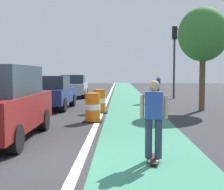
{
  "coord_description": "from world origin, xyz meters",
  "views": [
    {
      "loc": [
        1.71,
        -6.17,
        1.84
      ],
      "look_at": [
        1.47,
        4.09,
        1.1
      ],
      "focal_mm": 49.16,
      "sensor_mm": 36.0,
      "label": 1
    }
  ],
  "objects_px": {
    "traffic_barrel_front": "(93,108)",
    "street_tree_sidewalk": "(203,35)",
    "traffic_barrel_mid": "(100,101)",
    "pedestrian_crossing": "(158,85)",
    "parked_sedan_third": "(74,86)",
    "parked_sedan_second": "(52,93)",
    "parked_suv_nearest": "(1,103)",
    "skateboarder_on_lane": "(154,118)",
    "traffic_light_corner": "(174,49)"
  },
  "relations": [
    {
      "from": "traffic_barrel_front",
      "to": "parked_suv_nearest",
      "type": "bearing_deg",
      "value": -124.68
    },
    {
      "from": "parked_sedan_second",
      "to": "street_tree_sidewalk",
      "type": "bearing_deg",
      "value": -3.88
    },
    {
      "from": "traffic_barrel_front",
      "to": "street_tree_sidewalk",
      "type": "bearing_deg",
      "value": 35.32
    },
    {
      "from": "skateboarder_on_lane",
      "to": "parked_sedan_third",
      "type": "relative_size",
      "value": 0.41
    },
    {
      "from": "parked_suv_nearest",
      "to": "traffic_barrel_mid",
      "type": "distance_m",
      "value": 6.34
    },
    {
      "from": "skateboarder_on_lane",
      "to": "pedestrian_crossing",
      "type": "bearing_deg",
      "value": 82.5
    },
    {
      "from": "parked_sedan_second",
      "to": "parked_suv_nearest",
      "type": "bearing_deg",
      "value": -88.32
    },
    {
      "from": "parked_sedan_third",
      "to": "traffic_barrel_mid",
      "type": "distance_m",
      "value": 9.25
    },
    {
      "from": "parked_sedan_second",
      "to": "street_tree_sidewalk",
      "type": "height_order",
      "value": "street_tree_sidewalk"
    },
    {
      "from": "traffic_barrel_front",
      "to": "traffic_light_corner",
      "type": "distance_m",
      "value": 11.88
    },
    {
      "from": "traffic_light_corner",
      "to": "traffic_barrel_front",
      "type": "bearing_deg",
      "value": -115.14
    },
    {
      "from": "traffic_light_corner",
      "to": "skateboarder_on_lane",
      "type": "bearing_deg",
      "value": -101.53
    },
    {
      "from": "parked_sedan_second",
      "to": "traffic_barrel_front",
      "type": "relative_size",
      "value": 3.8
    },
    {
      "from": "parked_sedan_third",
      "to": "traffic_barrel_front",
      "type": "relative_size",
      "value": 3.82
    },
    {
      "from": "parked_suv_nearest",
      "to": "traffic_light_corner",
      "type": "relative_size",
      "value": 0.91
    },
    {
      "from": "parked_sedan_third",
      "to": "traffic_barrel_front",
      "type": "xyz_separation_m",
      "value": [
        2.43,
        -11.56,
        -0.3
      ]
    },
    {
      "from": "parked_sedan_third",
      "to": "parked_sedan_second",
      "type": "bearing_deg",
      "value": -90.08
    },
    {
      "from": "traffic_light_corner",
      "to": "pedestrian_crossing",
      "type": "relative_size",
      "value": 3.17
    },
    {
      "from": "traffic_barrel_front",
      "to": "traffic_light_corner",
      "type": "bearing_deg",
      "value": 64.86
    },
    {
      "from": "parked_sedan_second",
      "to": "pedestrian_crossing",
      "type": "distance_m",
      "value": 11.91
    },
    {
      "from": "parked_suv_nearest",
      "to": "pedestrian_crossing",
      "type": "height_order",
      "value": "parked_suv_nearest"
    },
    {
      "from": "traffic_barrel_mid",
      "to": "pedestrian_crossing",
      "type": "height_order",
      "value": "pedestrian_crossing"
    },
    {
      "from": "parked_suv_nearest",
      "to": "traffic_barrel_front",
      "type": "distance_m",
      "value": 3.95
    },
    {
      "from": "parked_sedan_second",
      "to": "traffic_light_corner",
      "type": "bearing_deg",
      "value": 40.86
    },
    {
      "from": "parked_suv_nearest",
      "to": "parked_sedan_second",
      "type": "xyz_separation_m",
      "value": [
        -0.21,
        7.3,
        -0.2
      ]
    },
    {
      "from": "traffic_barrel_mid",
      "to": "traffic_light_corner",
      "type": "bearing_deg",
      "value": 58.27
    },
    {
      "from": "pedestrian_crossing",
      "to": "parked_sedan_third",
      "type": "bearing_deg",
      "value": -160.32
    },
    {
      "from": "parked_sedan_third",
      "to": "pedestrian_crossing",
      "type": "bearing_deg",
      "value": 19.68
    },
    {
      "from": "parked_suv_nearest",
      "to": "parked_sedan_second",
      "type": "height_order",
      "value": "parked_suv_nearest"
    },
    {
      "from": "parked_suv_nearest",
      "to": "traffic_light_corner",
      "type": "distance_m",
      "value": 15.58
    },
    {
      "from": "parked_sedan_second",
      "to": "traffic_light_corner",
      "type": "height_order",
      "value": "traffic_light_corner"
    },
    {
      "from": "pedestrian_crossing",
      "to": "parked_suv_nearest",
      "type": "bearing_deg",
      "value": -110.62
    },
    {
      "from": "traffic_barrel_front",
      "to": "traffic_barrel_mid",
      "type": "height_order",
      "value": "same"
    },
    {
      "from": "traffic_light_corner",
      "to": "pedestrian_crossing",
      "type": "distance_m",
      "value": 4.45
    },
    {
      "from": "traffic_barrel_front",
      "to": "parked_sedan_second",
      "type": "bearing_deg",
      "value": 120.95
    },
    {
      "from": "traffic_barrel_mid",
      "to": "street_tree_sidewalk",
      "type": "height_order",
      "value": "street_tree_sidewalk"
    },
    {
      "from": "parked_sedan_third",
      "to": "street_tree_sidewalk",
      "type": "bearing_deg",
      "value": -46.93
    },
    {
      "from": "parked_sedan_second",
      "to": "street_tree_sidewalk",
      "type": "xyz_separation_m",
      "value": [
        7.48,
        -0.51,
        2.83
      ]
    },
    {
      "from": "parked_suv_nearest",
      "to": "traffic_barrel_mid",
      "type": "relative_size",
      "value": 4.25
    },
    {
      "from": "parked_sedan_third",
      "to": "traffic_barrel_mid",
      "type": "bearing_deg",
      "value": -74.15
    },
    {
      "from": "traffic_barrel_mid",
      "to": "parked_suv_nearest",
      "type": "bearing_deg",
      "value": -111.55
    },
    {
      "from": "traffic_barrel_mid",
      "to": "street_tree_sidewalk",
      "type": "distance_m",
      "value": 5.92
    },
    {
      "from": "skateboarder_on_lane",
      "to": "traffic_barrel_front",
      "type": "relative_size",
      "value": 1.55
    },
    {
      "from": "skateboarder_on_lane",
      "to": "parked_suv_nearest",
      "type": "distance_m",
      "value": 4.4
    },
    {
      "from": "traffic_barrel_front",
      "to": "pedestrian_crossing",
      "type": "bearing_deg",
      "value": 73.13
    },
    {
      "from": "skateboarder_on_lane",
      "to": "parked_sedan_second",
      "type": "xyz_separation_m",
      "value": [
        -4.15,
        9.26,
        -0.08
      ]
    },
    {
      "from": "skateboarder_on_lane",
      "to": "parked_sedan_second",
      "type": "height_order",
      "value": "parked_sedan_second"
    },
    {
      "from": "traffic_barrel_front",
      "to": "street_tree_sidewalk",
      "type": "height_order",
      "value": "street_tree_sidewalk"
    },
    {
      "from": "parked_sedan_second",
      "to": "traffic_barrel_mid",
      "type": "relative_size",
      "value": 3.8
    },
    {
      "from": "skateboarder_on_lane",
      "to": "traffic_barrel_mid",
      "type": "bearing_deg",
      "value": 101.63
    }
  ]
}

